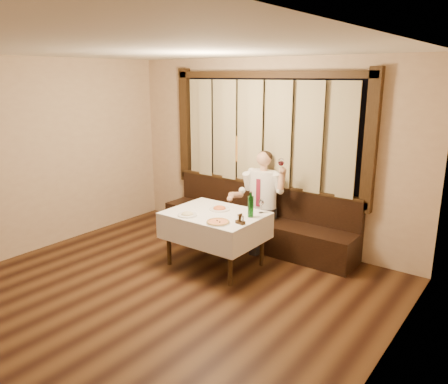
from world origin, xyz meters
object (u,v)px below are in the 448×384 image
Objects in this scene: pasta_red at (219,207)px; green_bottle at (251,206)px; dining_table at (215,220)px; pizza at (218,222)px; banquette at (256,224)px; seated_man at (261,193)px; pasta_cream at (187,213)px; cruet_caddy at (240,220)px.

green_bottle is at bearing -1.31° from pasta_red.
dining_table is 4.18× the size of pizza.
seated_man is at bearing -33.83° from banquette.
pasta_red is at bearing 103.15° from dining_table.
dining_table is at bearing -90.00° from banquette.
pasta_red reaches higher than dining_table.
cruet_caddy reaches higher than pasta_cream.
banquette is 0.56m from seated_man.
dining_table is 3.69× the size of green_bottle.
cruet_caddy is (0.53, -1.20, 0.49)m from banquette.
pizza is 1.26m from seated_man.
green_bottle reaches higher than pizza.
pasta_cream is at bearing -112.25° from pasta_red.
pasta_red is 0.49m from pasta_cream.
seated_man is (-0.35, 0.80, -0.06)m from green_bottle.
pasta_red is at bearing -92.13° from banquette.
pizza is (0.29, -0.32, 0.12)m from dining_table.
banquette is 9.30× the size of green_bottle.
seated_man is (0.17, 0.79, 0.05)m from pasta_red.
seated_man is at bearing 78.03° from pasta_red.
pizza is 0.21× the size of seated_man.
banquette is at bearing 118.35° from green_bottle.
dining_table is 4.91× the size of pasta_cream.
cruet_caddy is (0.75, 0.14, 0.01)m from pasta_cream.
cruet_caddy is at bearing -70.36° from seated_man.
cruet_caddy is (0.56, -0.31, 0.01)m from pasta_red.
seated_man is (-0.39, 1.11, 0.04)m from cruet_caddy.
dining_table is 0.58m from cruet_caddy.
pizza is 1.08× the size of pasta_red.
dining_table is 0.96m from seated_man.
green_bottle is (0.48, -0.89, 0.59)m from banquette.
pasta_red is 0.53m from green_bottle.
banquette reaches higher than pasta_cream.
green_bottle is at bearing 14.94° from dining_table.
green_bottle reaches higher than banquette.
cruet_caddy is at bearing -81.11° from green_bottle.
pasta_red is at bearing 178.69° from green_bottle.
banquette is 1.40m from cruet_caddy.
dining_table is at bearing -76.85° from pasta_red.
dining_table is 0.45m from pizza.
green_bottle is 2.64× the size of cruet_caddy.
dining_table is 0.20m from pasta_red.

